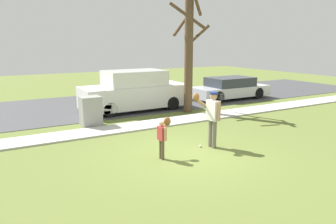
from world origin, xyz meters
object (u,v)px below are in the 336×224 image
Objects in this scene: person_child at (163,133)px; utility_cabinet at (91,111)px; parked_van_white at (135,92)px; person_adult at (212,113)px; parked_sedan_silver at (230,88)px; baseball at (200,146)px; street_tree_near at (189,51)px.

person_child is 0.98× the size of utility_cabinet.
parked_van_white is (2.69, 1.88, 0.32)m from utility_cabinet.
person_adult is 0.35× the size of parked_van_white.
person_child is 6.67m from parked_van_white.
person_adult is 0.38× the size of parked_sedan_silver.
parked_sedan_silver is at bearing -138.11° from person_adult.
parked_sedan_silver reaches higher than baseball.
utility_cabinet reaches higher than baseball.
person_child is at bearing 72.72° from parked_van_white.
person_child is 10.32m from parked_sedan_silver.
parked_sedan_silver reaches higher than utility_cabinet.
baseball is 5.89m from street_tree_near.
baseball is at bearing -33.11° from person_adult.
person_child is 6.58m from street_tree_near.
person_adult is 0.33× the size of street_tree_near.
person_adult is 8.98m from parked_sedan_silver.
street_tree_near reaches higher than parked_van_white.
parked_sedan_silver is (8.67, 2.07, 0.04)m from utility_cabinet.
utility_cabinet is at bearing 34.97° from parked_van_white.
parked_sedan_silver is at bearing -178.15° from parked_van_white.
utility_cabinet is (-0.70, 4.49, -0.15)m from person_child.
street_tree_near is at bearing 60.90° from baseball.
person_child is 15.28× the size of baseball.
parked_sedan_silver is at bearing 44.05° from baseball.
baseball is at bearing 44.05° from parked_sedan_silver.
person_child is 1.63m from baseball.
person_adult is 6.27m from parked_van_white.
person_child is 0.21× the size of street_tree_near.
person_adult is at bearing -115.53° from street_tree_near.
person_child is 0.25× the size of parked_sedan_silver.
street_tree_near reaches higher than parked_sedan_silver.
utility_cabinet is 0.25× the size of parked_sedan_silver.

